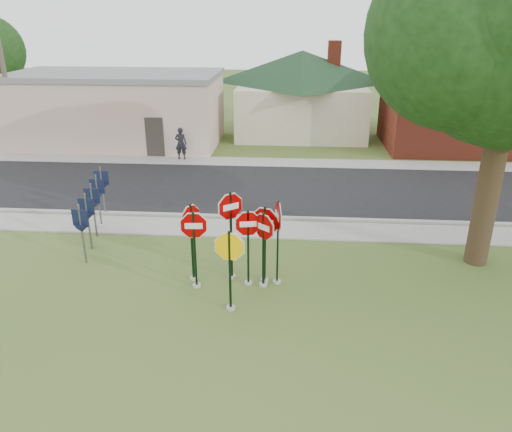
# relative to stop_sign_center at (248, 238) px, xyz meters

# --- Properties ---
(ground) EXTENTS (120.00, 120.00, 0.00)m
(ground) POSITION_rel_stop_sign_center_xyz_m (-0.32, -1.53, -1.51)
(ground) COLOR #405821
(ground) RESTS_ON ground
(sidewalk_near) EXTENTS (60.00, 1.60, 0.06)m
(sidewalk_near) POSITION_rel_stop_sign_center_xyz_m (-0.32, 3.97, -1.48)
(sidewalk_near) COLOR gray
(sidewalk_near) RESTS_ON ground
(road) EXTENTS (60.00, 7.00, 0.04)m
(road) POSITION_rel_stop_sign_center_xyz_m (-0.32, 8.47, -1.49)
(road) COLOR black
(road) RESTS_ON ground
(sidewalk_far) EXTENTS (60.00, 1.60, 0.06)m
(sidewalk_far) POSITION_rel_stop_sign_center_xyz_m (-0.32, 12.77, -1.48)
(sidewalk_far) COLOR gray
(sidewalk_far) RESTS_ON ground
(curb) EXTENTS (60.00, 0.20, 0.14)m
(curb) POSITION_rel_stop_sign_center_xyz_m (-0.32, 4.97, -1.44)
(curb) COLOR gray
(curb) RESTS_ON ground
(stop_sign_center) EXTENTS (1.01, 0.24, 2.46)m
(stop_sign_center) POSITION_rel_stop_sign_center_xyz_m (0.00, 0.00, 0.00)
(stop_sign_center) COLOR #9D9A93
(stop_sign_center) RESTS_ON ground
(stop_sign_yellow) EXTENTS (1.10, 0.24, 2.43)m
(stop_sign_yellow) POSITION_rel_stop_sign_center_xyz_m (-0.36, -1.38, -0.02)
(stop_sign_yellow) COLOR #9D9A93
(stop_sign_yellow) RESTS_ON ground
(stop_sign_left) EXTENTS (1.07, 0.24, 2.49)m
(stop_sign_left) POSITION_rel_stop_sign_center_xyz_m (-1.50, -0.27, 0.04)
(stop_sign_left) COLOR #9D9A93
(stop_sign_left) RESTS_ON ground
(stop_sign_right) EXTENTS (0.82, 0.71, 2.42)m
(stop_sign_right) POSITION_rel_stop_sign_center_xyz_m (0.45, -0.07, -0.02)
(stop_sign_right) COLOR #9D9A93
(stop_sign_right) RESTS_ON ground
(stop_sign_back_right) EXTENTS (1.11, 0.42, 2.53)m
(stop_sign_back_right) POSITION_rel_stop_sign_center_xyz_m (0.47, 0.19, 0.07)
(stop_sign_back_right) COLOR #9D9A93
(stop_sign_back_right) RESTS_ON ground
(stop_sign_back_left) EXTENTS (0.89, 0.69, 2.87)m
(stop_sign_back_left) POSITION_rel_stop_sign_center_xyz_m (-0.53, 0.33, 0.32)
(stop_sign_back_left) COLOR #9D9A93
(stop_sign_back_left) RESTS_ON ground
(stop_sign_far_right) EXTENTS (0.26, 1.14, 2.75)m
(stop_sign_far_right) POSITION_rel_stop_sign_center_xyz_m (0.84, 0.13, 0.24)
(stop_sign_far_right) COLOR #9D9A93
(stop_sign_far_right) RESTS_ON ground
(stop_sign_far_left) EXTENTS (0.54, 0.89, 2.54)m
(stop_sign_far_left) POSITION_rel_stop_sign_center_xyz_m (-1.66, 0.15, 0.06)
(stop_sign_far_left) COLOR #9D9A93
(stop_sign_far_left) RESTS_ON ground
(route_sign_row) EXTENTS (1.43, 4.63, 2.00)m
(route_sign_row) POSITION_rel_stop_sign_center_xyz_m (-5.72, 2.97, -0.28)
(route_sign_row) COLOR #59595E
(route_sign_row) RESTS_ON ground
(building_stucco) EXTENTS (12.20, 6.20, 4.20)m
(building_stucco) POSITION_rel_stop_sign_center_xyz_m (-9.32, 16.47, 0.64)
(building_stucco) COLOR beige
(building_stucco) RESTS_ON ground
(building_house) EXTENTS (11.60, 11.60, 6.20)m
(building_house) POSITION_rel_stop_sign_center_xyz_m (1.68, 20.47, 2.14)
(building_house) COLOR beige
(building_house) RESTS_ON ground
(building_brick) EXTENTS (10.20, 6.20, 4.75)m
(building_brick) POSITION_rel_stop_sign_center_xyz_m (11.68, 16.97, 0.90)
(building_brick) COLOR maroon
(building_brick) RESTS_ON ground
(utility_pole_near) EXTENTS (2.20, 0.26, 9.50)m
(utility_pole_near) POSITION_rel_stop_sign_center_xyz_m (-14.32, 13.67, 3.46)
(utility_pole_near) COLOR #483B30
(utility_pole_near) RESTS_ON ground
(pedestrian) EXTENTS (0.64, 0.42, 1.73)m
(pedestrian) POSITION_rel_stop_sign_center_xyz_m (-4.79, 13.00, -0.58)
(pedestrian) COLOR black
(pedestrian) RESTS_ON sidewalk_far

